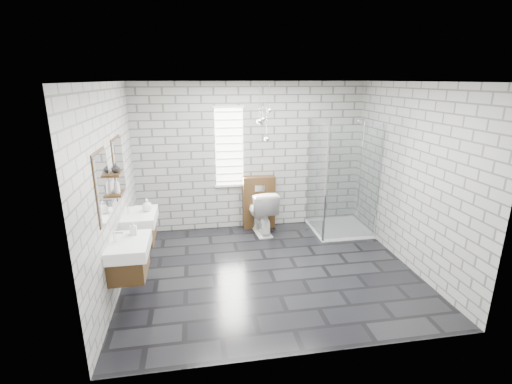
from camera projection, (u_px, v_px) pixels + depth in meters
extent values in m
cube|color=black|center=(270.00, 271.00, 5.54)|extent=(4.20, 3.60, 0.02)
cube|color=white|center=(272.00, 81.00, 4.74)|extent=(4.20, 3.60, 0.02)
cube|color=#9A9A95|center=(251.00, 157.00, 6.85)|extent=(4.20, 0.02, 2.70)
cube|color=#9A9A95|center=(311.00, 235.00, 3.43)|extent=(4.20, 0.02, 2.70)
cube|color=#9A9A95|center=(112.00, 190.00, 4.80)|extent=(0.02, 3.60, 2.70)
cube|color=#9A9A95|center=(410.00, 177.00, 5.47)|extent=(0.02, 3.60, 2.70)
cube|color=#462E15|center=(129.00, 263.00, 4.58)|extent=(0.42, 0.62, 0.30)
cube|color=silver|center=(146.00, 260.00, 4.60)|extent=(0.02, 0.35, 0.01)
cube|color=white|center=(129.00, 247.00, 4.51)|extent=(0.47, 0.70, 0.15)
cylinder|color=silver|center=(115.00, 237.00, 4.45)|extent=(0.04, 0.04, 0.12)
cylinder|color=silver|center=(119.00, 233.00, 4.44)|extent=(0.10, 0.02, 0.02)
cube|color=white|center=(103.00, 186.00, 4.25)|extent=(0.03, 0.55, 0.80)
cube|color=#462E15|center=(102.00, 187.00, 4.25)|extent=(0.01, 0.59, 0.84)
cube|color=#462E15|center=(140.00, 232.00, 5.52)|extent=(0.42, 0.62, 0.30)
cube|color=silver|center=(153.00, 229.00, 5.55)|extent=(0.02, 0.35, 0.01)
cube|color=white|center=(140.00, 218.00, 5.46)|extent=(0.47, 0.70, 0.15)
cylinder|color=silver|center=(128.00, 210.00, 5.40)|extent=(0.04, 0.04, 0.12)
cylinder|color=silver|center=(131.00, 206.00, 5.39)|extent=(0.10, 0.02, 0.02)
cube|color=white|center=(119.00, 167.00, 5.20)|extent=(0.03, 0.55, 0.80)
cube|color=#462E15|center=(118.00, 167.00, 5.20)|extent=(0.01, 0.59, 0.84)
cube|color=#462E15|center=(118.00, 193.00, 4.78)|extent=(0.14, 0.30, 0.03)
cube|color=#462E15|center=(115.00, 174.00, 4.70)|extent=(0.14, 0.30, 0.03)
cube|color=white|center=(229.00, 147.00, 6.70)|extent=(0.50, 0.02, 1.40)
cube|color=silver|center=(228.00, 107.00, 6.47)|extent=(0.56, 0.04, 0.04)
cube|color=silver|center=(230.00, 186.00, 6.90)|extent=(0.56, 0.04, 0.04)
cube|color=silver|center=(230.00, 181.00, 6.86)|extent=(0.48, 0.01, 0.02)
cube|color=silver|center=(230.00, 174.00, 6.82)|extent=(0.48, 0.01, 0.02)
cube|color=silver|center=(230.00, 166.00, 6.78)|extent=(0.48, 0.01, 0.02)
cube|color=silver|center=(230.00, 159.00, 6.74)|extent=(0.48, 0.01, 0.02)
cube|color=silver|center=(229.00, 151.00, 6.70)|extent=(0.48, 0.01, 0.02)
cube|color=silver|center=(229.00, 144.00, 6.66)|extent=(0.48, 0.01, 0.02)
cube|color=silver|center=(229.00, 136.00, 6.62)|extent=(0.48, 0.01, 0.02)
cube|color=silver|center=(229.00, 128.00, 6.58)|extent=(0.48, 0.01, 0.02)
cube|color=silver|center=(229.00, 120.00, 6.54)|extent=(0.48, 0.01, 0.03)
cube|color=silver|center=(229.00, 112.00, 6.50)|extent=(0.48, 0.01, 0.03)
cube|color=#462E15|center=(259.00, 202.00, 7.01)|extent=(0.60, 0.20, 1.00)
cube|color=silver|center=(260.00, 188.00, 6.82)|extent=(0.18, 0.01, 0.12)
cube|color=white|center=(339.00, 228.00, 7.00)|extent=(1.00, 1.00, 0.06)
cube|color=silver|center=(354.00, 184.00, 6.25)|extent=(1.00, 0.01, 2.00)
cube|color=silver|center=(316.00, 178.00, 6.63)|extent=(0.01, 1.00, 2.00)
cube|color=silver|center=(326.00, 186.00, 6.17)|extent=(0.03, 0.03, 2.00)
cube|color=silver|center=(380.00, 183.00, 6.33)|extent=(0.03, 0.03, 2.00)
cylinder|color=silver|center=(361.00, 170.00, 6.95)|extent=(0.02, 0.02, 1.80)
cylinder|color=silver|center=(361.00, 120.00, 6.67)|extent=(0.14, 0.14, 0.02)
sphere|color=silver|center=(259.00, 121.00, 6.14)|extent=(0.09, 0.09, 0.09)
cylinder|color=silver|center=(259.00, 100.00, 6.04)|extent=(0.01, 0.01, 0.59)
sphere|color=silver|center=(267.00, 139.00, 6.30)|extent=(0.09, 0.09, 0.09)
cylinder|color=silver|center=(267.00, 109.00, 6.16)|extent=(0.01, 0.01, 0.90)
sphere|color=silver|center=(263.00, 119.00, 6.32)|extent=(0.09, 0.09, 0.09)
cylinder|color=silver|center=(263.00, 99.00, 6.23)|extent=(0.01, 0.01, 0.58)
sphere|color=silver|center=(261.00, 122.00, 6.26)|extent=(0.09, 0.09, 0.09)
cylinder|color=silver|center=(261.00, 101.00, 6.16)|extent=(0.01, 0.01, 0.62)
sphere|color=silver|center=(269.00, 110.00, 6.25)|extent=(0.09, 0.09, 0.09)
cylinder|color=silver|center=(269.00, 94.00, 6.17)|extent=(0.01, 0.01, 0.43)
imported|color=white|center=(261.00, 211.00, 6.80)|extent=(0.54, 0.85, 0.82)
imported|color=#B2B2B2|center=(133.00, 228.00, 4.65)|extent=(0.09, 0.09, 0.18)
imported|color=#B2B2B2|center=(147.00, 205.00, 5.49)|extent=(0.19, 0.19, 0.19)
imported|color=#B2B2B2|center=(117.00, 186.00, 4.69)|extent=(0.09, 0.09, 0.20)
imported|color=#B2B2B2|center=(116.00, 168.00, 4.69)|extent=(0.12, 0.12, 0.11)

